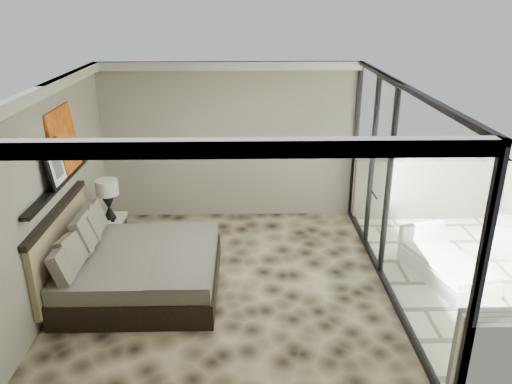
{
  "coord_description": "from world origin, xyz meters",
  "views": [
    {
      "loc": [
        0.27,
        -6.09,
        3.8
      ],
      "look_at": [
        0.42,
        0.4,
        1.26
      ],
      "focal_mm": 35.0,
      "sensor_mm": 36.0,
      "label": 1
    }
  ],
  "objects_px": {
    "bed": "(134,267)",
    "lounger": "(444,266)",
    "nightstand": "(110,233)",
    "table_lamp": "(108,194)",
    "ottoman": "(511,238)"
  },
  "relations": [
    {
      "from": "bed",
      "to": "lounger",
      "type": "bearing_deg",
      "value": 3.07
    },
    {
      "from": "nightstand",
      "to": "table_lamp",
      "type": "xyz_separation_m",
      "value": [
        0.04,
        -0.01,
        0.67
      ]
    },
    {
      "from": "lounger",
      "to": "table_lamp",
      "type": "bearing_deg",
      "value": 153.45
    },
    {
      "from": "bed",
      "to": "nightstand",
      "type": "bearing_deg",
      "value": 117.47
    },
    {
      "from": "table_lamp",
      "to": "ottoman",
      "type": "xyz_separation_m",
      "value": [
        6.33,
        -0.36,
        -0.65
      ]
    },
    {
      "from": "nightstand",
      "to": "table_lamp",
      "type": "height_order",
      "value": "table_lamp"
    },
    {
      "from": "lounger",
      "to": "ottoman",
      "type": "bearing_deg",
      "value": 12.08
    },
    {
      "from": "lounger",
      "to": "bed",
      "type": "bearing_deg",
      "value": 168.07
    },
    {
      "from": "nightstand",
      "to": "ottoman",
      "type": "height_order",
      "value": "ottoman"
    },
    {
      "from": "bed",
      "to": "lounger",
      "type": "height_order",
      "value": "bed"
    },
    {
      "from": "lounger",
      "to": "nightstand",
      "type": "bearing_deg",
      "value": 153.43
    },
    {
      "from": "ottoman",
      "to": "nightstand",
      "type": "bearing_deg",
      "value": 176.63
    },
    {
      "from": "nightstand",
      "to": "table_lamp",
      "type": "relative_size",
      "value": 0.8
    },
    {
      "from": "table_lamp",
      "to": "ottoman",
      "type": "relative_size",
      "value": 1.17
    },
    {
      "from": "ottoman",
      "to": "lounger",
      "type": "height_order",
      "value": "lounger"
    }
  ]
}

